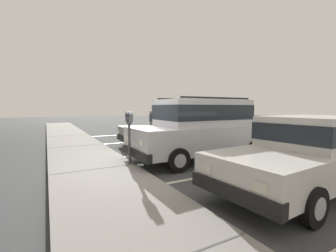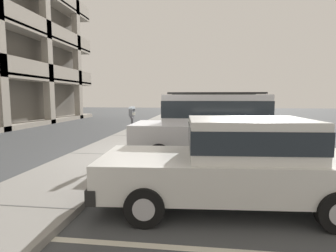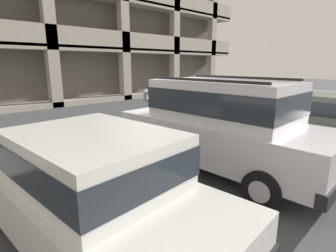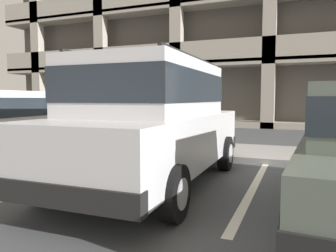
# 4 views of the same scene
# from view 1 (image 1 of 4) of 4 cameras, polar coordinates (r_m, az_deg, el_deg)

# --- Properties ---
(ground_plane) EXTENTS (80.00, 80.00, 0.10)m
(ground_plane) POSITION_cam_1_polar(r_m,az_deg,el_deg) (6.64, -6.55, -10.79)
(ground_plane) COLOR #444749
(sidewalk) EXTENTS (40.00, 2.20, 0.12)m
(sidewalk) POSITION_cam_1_polar(r_m,az_deg,el_deg) (6.26, -17.86, -10.91)
(sidewalk) COLOR gray
(sidewalk) RESTS_ON ground_plane
(parking_stall_lines) EXTENTS (12.61, 4.80, 0.01)m
(parking_stall_lines) POSITION_cam_1_polar(r_m,az_deg,el_deg) (8.58, -1.76, -6.84)
(parking_stall_lines) COLOR silver
(parking_stall_lines) RESTS_ON ground_plane
(silver_suv) EXTENTS (2.06, 4.80, 2.03)m
(silver_suv) POSITION_cam_1_polar(r_m,az_deg,el_deg) (7.48, 8.66, -0.20)
(silver_suv) COLOR silver
(silver_suv) RESTS_ON ground_plane
(red_sedan) EXTENTS (2.04, 4.58, 1.54)m
(red_sedan) POSITION_cam_1_polar(r_m,az_deg,el_deg) (5.53, 31.86, -5.41)
(red_sedan) COLOR silver
(red_sedan) RESTS_ON ground_plane
(dark_hatchback) EXTENTS (2.03, 4.58, 1.54)m
(dark_hatchback) POSITION_cam_1_polar(r_m,az_deg,el_deg) (10.39, 0.92, -0.25)
(dark_hatchback) COLOR #5B665B
(dark_hatchback) RESTS_ON ground_plane
(parking_meter_near) EXTENTS (0.35, 0.12, 1.50)m
(parking_meter_near) POSITION_cam_1_polar(r_m,az_deg,el_deg) (6.37, -9.83, 0.23)
(parking_meter_near) COLOR #47474C
(parking_meter_near) RESTS_ON sidewalk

